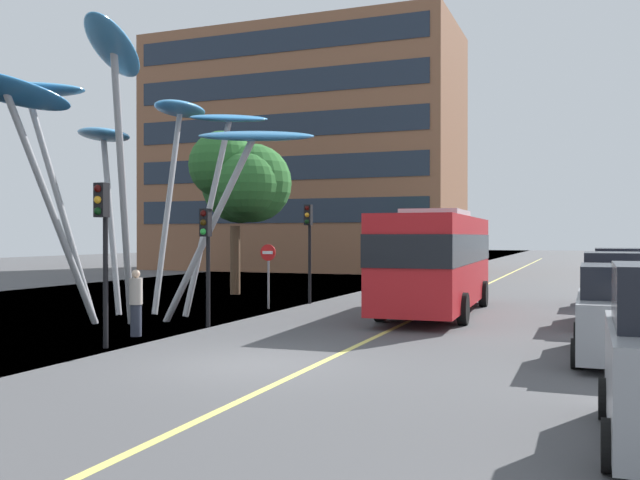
{
  "coord_description": "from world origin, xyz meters",
  "views": [
    {
      "loc": [
        6.43,
        -12.78,
        2.63
      ],
      "look_at": [
        -1.76,
        8.29,
        2.5
      ],
      "focal_mm": 39.0,
      "sensor_mm": 36.0,
      "label": 1
    }
  ],
  "objects_px": {
    "traffic_light_island_mid": "(309,232)",
    "pedestrian": "(136,303)",
    "car_parked_far": "(614,291)",
    "car_side_street": "(619,279)",
    "leaf_sculpture": "(123,121)",
    "traffic_light_kerb_far": "(206,241)",
    "car_parked_mid": "(621,315)",
    "red_bus": "(436,257)",
    "no_entry_sign": "(268,265)",
    "street_lamp": "(2,111)",
    "traffic_light_kerb_near": "(103,229)"
  },
  "relations": [
    {
      "from": "red_bus",
      "to": "car_parked_mid",
      "type": "height_order",
      "value": "red_bus"
    },
    {
      "from": "leaf_sculpture",
      "to": "traffic_light_island_mid",
      "type": "relative_size",
      "value": 2.91
    },
    {
      "from": "traffic_light_kerb_far",
      "to": "car_parked_far",
      "type": "height_order",
      "value": "traffic_light_kerb_far"
    },
    {
      "from": "street_lamp",
      "to": "car_parked_mid",
      "type": "bearing_deg",
      "value": 22.86
    },
    {
      "from": "leaf_sculpture",
      "to": "car_side_street",
      "type": "height_order",
      "value": "leaf_sculpture"
    },
    {
      "from": "traffic_light_kerb_far",
      "to": "car_parked_far",
      "type": "bearing_deg",
      "value": 23.17
    },
    {
      "from": "leaf_sculpture",
      "to": "car_parked_mid",
      "type": "height_order",
      "value": "leaf_sculpture"
    },
    {
      "from": "car_parked_mid",
      "to": "car_side_street",
      "type": "distance_m",
      "value": 12.2
    },
    {
      "from": "leaf_sculpture",
      "to": "pedestrian",
      "type": "xyz_separation_m",
      "value": [
        2.54,
        -2.81,
        -5.36
      ]
    },
    {
      "from": "street_lamp",
      "to": "pedestrian",
      "type": "xyz_separation_m",
      "value": [
        0.24,
        4.2,
        -4.33
      ]
    },
    {
      "from": "car_parked_mid",
      "to": "street_lamp",
      "type": "xyz_separation_m",
      "value": [
        -11.95,
        -5.04,
        4.26
      ]
    },
    {
      "from": "traffic_light_kerb_near",
      "to": "traffic_light_island_mid",
      "type": "height_order",
      "value": "traffic_light_kerb_near"
    },
    {
      "from": "traffic_light_island_mid",
      "to": "street_lamp",
      "type": "xyz_separation_m",
      "value": [
        -1.19,
        -13.87,
        2.43
      ]
    },
    {
      "from": "red_bus",
      "to": "no_entry_sign",
      "type": "xyz_separation_m",
      "value": [
        -6.02,
        -0.53,
        -0.35
      ]
    },
    {
      "from": "car_parked_far",
      "to": "car_side_street",
      "type": "xyz_separation_m",
      "value": [
        0.35,
        6.14,
        0.0
      ]
    },
    {
      "from": "car_parked_far",
      "to": "no_entry_sign",
      "type": "xyz_separation_m",
      "value": [
        -11.52,
        0.66,
        0.54
      ]
    },
    {
      "from": "red_bus",
      "to": "traffic_light_kerb_far",
      "type": "height_order",
      "value": "red_bus"
    },
    {
      "from": "traffic_light_island_mid",
      "to": "pedestrian",
      "type": "distance_m",
      "value": 9.9
    },
    {
      "from": "street_lamp",
      "to": "pedestrian",
      "type": "relative_size",
      "value": 4.74
    },
    {
      "from": "red_bus",
      "to": "pedestrian",
      "type": "xyz_separation_m",
      "value": [
        -6.25,
        -8.07,
        -1.03
      ]
    },
    {
      "from": "red_bus",
      "to": "car_parked_mid",
      "type": "relative_size",
      "value": 2.19
    },
    {
      "from": "red_bus",
      "to": "pedestrian",
      "type": "distance_m",
      "value": 10.26
    },
    {
      "from": "traffic_light_island_mid",
      "to": "car_parked_mid",
      "type": "xyz_separation_m",
      "value": [
        10.76,
        -8.83,
        -1.82
      ]
    },
    {
      "from": "leaf_sculpture",
      "to": "car_parked_mid",
      "type": "xyz_separation_m",
      "value": [
        14.26,
        -1.98,
        -5.28
      ]
    },
    {
      "from": "traffic_light_island_mid",
      "to": "pedestrian",
      "type": "height_order",
      "value": "traffic_light_island_mid"
    },
    {
      "from": "traffic_light_kerb_far",
      "to": "traffic_light_island_mid",
      "type": "distance_m",
      "value": 7.47
    },
    {
      "from": "car_parked_mid",
      "to": "car_parked_far",
      "type": "xyz_separation_m",
      "value": [
        0.05,
        6.05,
        0.07
      ]
    },
    {
      "from": "car_side_street",
      "to": "pedestrian",
      "type": "xyz_separation_m",
      "value": [
        -12.11,
        -13.03,
        -0.14
      ]
    },
    {
      "from": "car_parked_mid",
      "to": "no_entry_sign",
      "type": "relative_size",
      "value": 1.93
    },
    {
      "from": "red_bus",
      "to": "traffic_light_kerb_near",
      "type": "distance_m",
      "value": 11.6
    },
    {
      "from": "traffic_light_kerb_far",
      "to": "car_parked_mid",
      "type": "height_order",
      "value": "traffic_light_kerb_far"
    },
    {
      "from": "red_bus",
      "to": "leaf_sculpture",
      "type": "bearing_deg",
      "value": -149.12
    },
    {
      "from": "traffic_light_island_mid",
      "to": "red_bus",
      "type": "bearing_deg",
      "value": -16.73
    },
    {
      "from": "traffic_light_kerb_near",
      "to": "car_parked_far",
      "type": "relative_size",
      "value": 0.87
    },
    {
      "from": "car_parked_far",
      "to": "street_lamp",
      "type": "bearing_deg",
      "value": -137.26
    },
    {
      "from": "car_parked_far",
      "to": "car_side_street",
      "type": "bearing_deg",
      "value": 86.75
    },
    {
      "from": "leaf_sculpture",
      "to": "street_lamp",
      "type": "relative_size",
      "value": 1.35
    },
    {
      "from": "leaf_sculpture",
      "to": "traffic_light_island_mid",
      "type": "distance_m",
      "value": 8.44
    },
    {
      "from": "leaf_sculpture",
      "to": "pedestrian",
      "type": "distance_m",
      "value": 6.56
    },
    {
      "from": "red_bus",
      "to": "no_entry_sign",
      "type": "height_order",
      "value": "red_bus"
    },
    {
      "from": "car_parked_mid",
      "to": "car_parked_far",
      "type": "relative_size",
      "value": 1.02
    },
    {
      "from": "red_bus",
      "to": "pedestrian",
      "type": "height_order",
      "value": "red_bus"
    },
    {
      "from": "leaf_sculpture",
      "to": "traffic_light_kerb_far",
      "type": "distance_m",
      "value": 5.08
    },
    {
      "from": "red_bus",
      "to": "car_parked_mid",
      "type": "bearing_deg",
      "value": -52.98
    },
    {
      "from": "street_lamp",
      "to": "no_entry_sign",
      "type": "distance_m",
      "value": 12.31
    },
    {
      "from": "red_bus",
      "to": "traffic_light_island_mid",
      "type": "bearing_deg",
      "value": 163.27
    },
    {
      "from": "car_side_street",
      "to": "traffic_light_island_mid",
      "type": "bearing_deg",
      "value": -163.23
    },
    {
      "from": "no_entry_sign",
      "to": "traffic_light_kerb_near",
      "type": "bearing_deg",
      "value": -88.33
    },
    {
      "from": "car_parked_far",
      "to": "car_side_street",
      "type": "height_order",
      "value": "car_side_street"
    },
    {
      "from": "car_parked_far",
      "to": "pedestrian",
      "type": "xyz_separation_m",
      "value": [
        -11.76,
        -6.88,
        -0.14
      ]
    }
  ]
}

